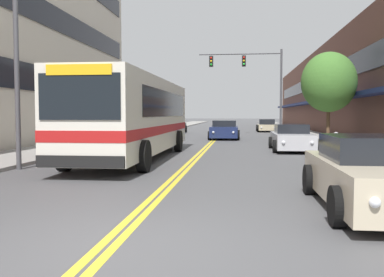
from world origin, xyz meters
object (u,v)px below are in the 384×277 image
(street_tree_right_mid, at_px, (329,82))
(fire_hydrant, at_px, (336,142))
(car_black_parked_left_near, at_px, (174,126))
(car_champagne_parked_right_foreground, at_px, (372,175))
(car_silver_parked_right_mid, at_px, (291,138))
(car_charcoal_parked_left_mid, at_px, (159,129))
(car_beige_parked_right_far, at_px, (267,126))
(street_lamp_left_near, at_px, (26,5))
(traffic_signal_mast, at_px, (254,74))
(car_navy_moving_lead, at_px, (224,130))
(city_bus, at_px, (136,114))

(street_tree_right_mid, xyz_separation_m, fire_hydrant, (-0.73, -5.38, -3.00))
(car_black_parked_left_near, height_order, car_champagne_parked_right_foreground, car_black_parked_left_near)
(car_silver_parked_right_mid, distance_m, fire_hydrant, 2.58)
(car_black_parked_left_near, bearing_deg, car_charcoal_parked_left_mid, -89.73)
(fire_hydrant, bearing_deg, car_silver_parked_right_mid, 130.43)
(car_champagne_parked_right_foreground, distance_m, car_beige_parked_right_far, 35.17)
(car_beige_parked_right_far, bearing_deg, street_lamp_left_near, -107.07)
(street_tree_right_mid, bearing_deg, car_beige_parked_right_far, 96.80)
(car_champagne_parked_right_foreground, bearing_deg, traffic_signal_mast, 92.76)
(car_silver_parked_right_mid, relative_size, street_tree_right_mid, 0.90)
(car_champagne_parked_right_foreground, relative_size, fire_hydrant, 5.30)
(car_charcoal_parked_left_mid, xyz_separation_m, street_lamp_left_near, (-0.61, -18.96, 4.60))
(car_navy_moving_lead, bearing_deg, street_tree_right_mid, -43.74)
(car_black_parked_left_near, bearing_deg, street_tree_right_mid, -53.36)
(car_navy_moving_lead, bearing_deg, car_black_parked_left_near, 118.98)
(fire_hydrant, bearing_deg, car_champagne_parked_right_foreground, -98.72)
(car_beige_parked_right_far, bearing_deg, traffic_signal_mast, -103.23)
(car_charcoal_parked_left_mid, height_order, car_champagne_parked_right_foreground, car_champagne_parked_right_foreground)
(city_bus, relative_size, car_charcoal_parked_left_mid, 2.86)
(car_champagne_parked_right_foreground, distance_m, street_tree_right_mid, 16.73)
(car_beige_parked_right_far, height_order, street_lamp_left_near, street_lamp_left_near)
(traffic_signal_mast, distance_m, street_tree_right_mid, 13.02)
(car_beige_parked_right_far, distance_m, street_lamp_left_near, 32.27)
(city_bus, height_order, car_charcoal_parked_left_mid, city_bus)
(car_silver_parked_right_mid, bearing_deg, car_champagne_parked_right_foreground, -90.02)
(car_champagne_parked_right_foreground, height_order, car_silver_parked_right_mid, car_champagne_parked_right_foreground)
(car_champagne_parked_right_foreground, xyz_separation_m, street_tree_right_mid, (2.40, 16.30, 2.91))
(street_lamp_left_near, bearing_deg, car_black_parked_left_near, 88.76)
(car_silver_parked_right_mid, height_order, street_lamp_left_near, street_lamp_left_near)
(car_navy_moving_lead, height_order, street_lamp_left_near, street_lamp_left_near)
(fire_hydrant, bearing_deg, street_lamp_left_near, -150.04)
(car_beige_parked_right_far, distance_m, car_navy_moving_lead, 13.65)
(traffic_signal_mast, bearing_deg, car_black_parked_left_near, 160.92)
(city_bus, bearing_deg, street_lamp_left_near, -122.42)
(street_lamp_left_near, relative_size, fire_hydrant, 10.05)
(car_charcoal_parked_left_mid, distance_m, street_tree_right_mid, 13.53)
(car_silver_parked_right_mid, distance_m, car_navy_moving_lead, 9.85)
(traffic_signal_mast, height_order, fire_hydrant, traffic_signal_mast)
(street_lamp_left_near, height_order, fire_hydrant, street_lamp_left_near)
(car_black_parked_left_near, bearing_deg, city_bus, -85.04)
(city_bus, xyz_separation_m, street_lamp_left_near, (-2.53, -3.99, 3.43))
(street_lamp_left_near, bearing_deg, city_bus, 57.58)
(car_charcoal_parked_left_mid, relative_size, fire_hydrant, 4.82)
(car_black_parked_left_near, distance_m, street_lamp_left_near, 26.92)
(car_black_parked_left_near, xyz_separation_m, street_tree_right_mid, (11.05, -14.86, 2.89))
(car_champagne_parked_right_foreground, xyz_separation_m, car_navy_moving_lead, (-3.60, 22.05, -0.02))
(car_champagne_parked_right_foreground, distance_m, traffic_signal_mast, 29.04)
(car_silver_parked_right_mid, relative_size, fire_hydrant, 5.22)
(traffic_signal_mast, bearing_deg, street_tree_right_mid, -72.97)
(city_bus, bearing_deg, fire_hydrant, 15.36)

